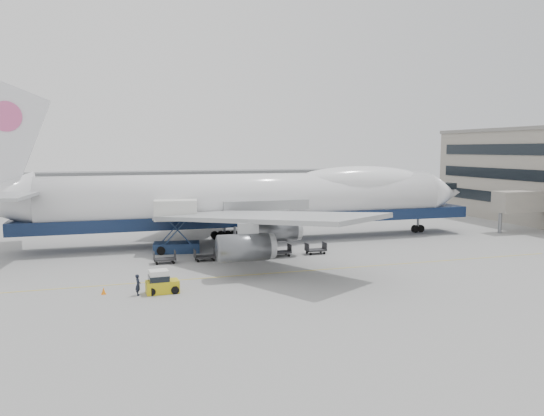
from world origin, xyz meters
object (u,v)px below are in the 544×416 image
object	(u,v)px
baggage_tug	(161,283)
ground_worker	(138,285)
catering_truck	(176,223)
airliner	(256,199)

from	to	relation	value
baggage_tug	ground_worker	distance (m)	1.89
baggage_tug	ground_worker	bearing A→B (deg)	-176.84
catering_truck	baggage_tug	world-z (taller)	catering_truck
catering_truck	baggage_tug	xyz separation A→B (m)	(-3.51, -17.52, -2.58)
airliner	baggage_tug	xyz separation A→B (m)	(-14.54, -22.01, -4.75)
catering_truck	ground_worker	world-z (taller)	catering_truck
catering_truck	airliner	bearing A→B (deg)	30.82
airliner	catering_truck	world-z (taller)	airliner
catering_truck	ground_worker	size ratio (longest dim) A/B	3.46
airliner	baggage_tug	size ratio (longest dim) A/B	24.25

